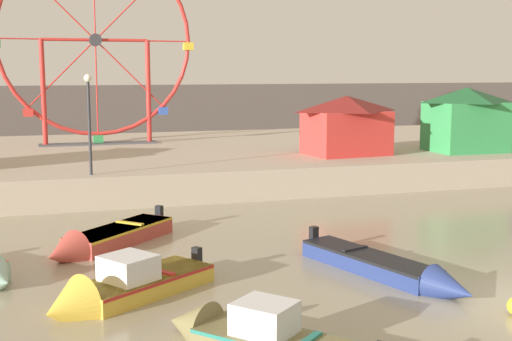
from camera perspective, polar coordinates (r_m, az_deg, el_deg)
The scene contains 10 objects.
quay_promenade at distance 39.19m, azimuth -0.58°, elevation 1.15°, with size 110.00×19.25×1.37m, color tan.
distant_town_skyline at distance 57.23m, azimuth -5.98°, elevation 4.94°, with size 140.00×3.00×4.40m, color #564C47.
motorboat_faded_red at distance 22.32m, azimuth -12.76°, elevation -5.71°, with size 4.63×4.59×1.21m.
motorboat_olive_wood at distance 14.24m, azimuth -0.46°, elevation -13.62°, with size 4.04×4.42×1.46m.
motorboat_navy_blue at distance 19.14m, azimuth 11.31°, elevation -8.11°, with size 2.80×5.99×1.08m.
motorboat_mustard_yellow at distance 17.32m, azimuth -11.63°, elevation -9.71°, with size 4.76×3.85×1.56m.
ferris_wheel_red_frame at distance 40.38m, azimuth -13.30°, elevation 10.30°, with size 11.29×1.20×11.45m.
carnival_booth_red_striped at distance 34.98m, azimuth 7.57°, elevation 3.89°, with size 4.52×3.61×2.99m.
carnival_booth_green_kiosk at distance 37.71m, azimuth 17.17°, elevation 4.21°, with size 4.06×3.37×3.37m.
promenade_lamp_near at distance 28.59m, azimuth -13.82°, elevation 4.96°, with size 0.32×0.32×4.12m.
Camera 1 is at (-11.10, -13.17, 5.67)m, focal length 47.74 mm.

